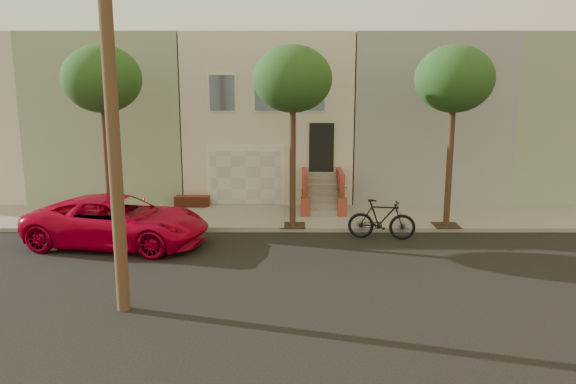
{
  "coord_description": "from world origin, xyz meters",
  "views": [
    {
      "loc": [
        0.86,
        -15.49,
        5.31
      ],
      "look_at": [
        0.84,
        3.0,
        1.55
      ],
      "focal_mm": 34.92,
      "sensor_mm": 36.0,
      "label": 1
    }
  ],
  "objects": [
    {
      "name": "tree_mid",
      "position": [
        1.0,
        3.9,
        5.26
      ],
      "size": [
        2.7,
        2.57,
        6.3
      ],
      "color": "#2D2116",
      "rests_on": "sidewalk"
    },
    {
      "name": "motorcycle",
      "position": [
        3.98,
        2.71,
        0.68
      ],
      "size": [
        2.32,
        0.98,
        1.35
      ],
      "primitive_type": "imported",
      "rotation": [
        0.0,
        0.0,
        1.41
      ],
      "color": "black",
      "rests_on": "ground"
    },
    {
      "name": "tree_left",
      "position": [
        -5.5,
        3.9,
        5.26
      ],
      "size": [
        2.7,
        2.57,
        6.3
      ],
      "color": "#2D2116",
      "rests_on": "sidewalk"
    },
    {
      "name": "house_row",
      "position": [
        0.0,
        11.19,
        3.64
      ],
      "size": [
        33.1,
        11.7,
        7.0
      ],
      "color": "beige",
      "rests_on": "sidewalk"
    },
    {
      "name": "ground",
      "position": [
        0.0,
        0.0,
        0.0
      ],
      "size": [
        90.0,
        90.0,
        0.0
      ],
      "primitive_type": "plane",
      "color": "black",
      "rests_on": "ground"
    },
    {
      "name": "tree_right",
      "position": [
        6.5,
        3.9,
        5.26
      ],
      "size": [
        2.7,
        2.57,
        6.3
      ],
      "color": "#2D2116",
      "rests_on": "sidewalk"
    },
    {
      "name": "pickup_truck",
      "position": [
        -4.64,
        1.96,
        0.8
      ],
      "size": [
        6.16,
        3.62,
        1.61
      ],
      "primitive_type": "imported",
      "rotation": [
        0.0,
        0.0,
        1.4
      ],
      "color": "#BC0027",
      "rests_on": "ground"
    },
    {
      "name": "sidewalk",
      "position": [
        0.0,
        5.35,
        0.07
      ],
      "size": [
        40.0,
        3.7,
        0.15
      ],
      "primitive_type": "cube",
      "color": "gray",
      "rests_on": "ground"
    }
  ]
}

